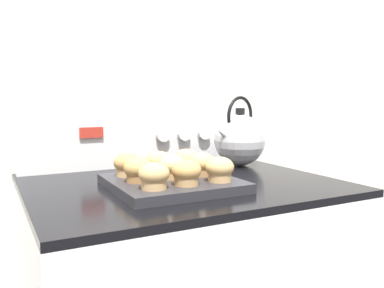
{
  "coord_description": "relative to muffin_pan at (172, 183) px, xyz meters",
  "views": [
    {
      "loc": [
        -0.45,
        -0.6,
        1.15
      ],
      "look_at": [
        -0.01,
        0.25,
        1.04
      ],
      "focal_mm": 38.0,
      "sensor_mm": 36.0,
      "label": 1
    }
  ],
  "objects": [
    {
      "name": "wall_back",
      "position": [
        0.05,
        0.39,
        0.25
      ],
      "size": [
        8.0,
        0.05,
        2.4
      ],
      "color": "silver",
      "rests_on": "ground_plane"
    },
    {
      "name": "control_panel",
      "position": [
        0.05,
        0.34,
        0.09
      ],
      "size": [
        0.75,
        0.07,
        0.2
      ],
      "color": "white",
      "rests_on": "stove_range"
    },
    {
      "name": "muffin_pan",
      "position": [
        0.0,
        0.0,
        0.0
      ],
      "size": [
        0.29,
        0.29,
        0.02
      ],
      "color": "#28282D",
      "rests_on": "stove_range"
    },
    {
      "name": "muffin_r0_c0",
      "position": [
        -0.08,
        -0.08,
        0.04
      ],
      "size": [
        0.07,
        0.07,
        0.06
      ],
      "color": "tan",
      "rests_on": "muffin_pan"
    },
    {
      "name": "muffin_r0_c1",
      "position": [
        -0.0,
        -0.08,
        0.04
      ],
      "size": [
        0.07,
        0.07,
        0.06
      ],
      "color": "tan",
      "rests_on": "muffin_pan"
    },
    {
      "name": "muffin_r0_c2",
      "position": [
        0.08,
        -0.08,
        0.04
      ],
      "size": [
        0.07,
        0.07,
        0.06
      ],
      "color": "tan",
      "rests_on": "muffin_pan"
    },
    {
      "name": "muffin_r1_c0",
      "position": [
        -0.08,
        0.0,
        0.04
      ],
      "size": [
        0.07,
        0.07,
        0.06
      ],
      "color": "olive",
      "rests_on": "muffin_pan"
    },
    {
      "name": "muffin_r1_c1",
      "position": [
        0.0,
        0.0,
        0.04
      ],
      "size": [
        0.07,
        0.07,
        0.06
      ],
      "color": "tan",
      "rests_on": "muffin_pan"
    },
    {
      "name": "muffin_r1_c2",
      "position": [
        0.08,
        0.0,
        0.04
      ],
      "size": [
        0.07,
        0.07,
        0.06
      ],
      "color": "#A37A4C",
      "rests_on": "muffin_pan"
    },
    {
      "name": "muffin_r2_c0",
      "position": [
        -0.08,
        0.08,
        0.04
      ],
      "size": [
        0.07,
        0.07,
        0.06
      ],
      "color": "tan",
      "rests_on": "muffin_pan"
    },
    {
      "name": "muffin_r2_c1",
      "position": [
        -0.0,
        0.08,
        0.04
      ],
      "size": [
        0.07,
        0.07,
        0.06
      ],
      "color": "#A37A4C",
      "rests_on": "muffin_pan"
    },
    {
      "name": "muffin_r2_c2",
      "position": [
        0.08,
        0.09,
        0.04
      ],
      "size": [
        0.07,
        0.07,
        0.06
      ],
      "color": "tan",
      "rests_on": "muffin_pan"
    },
    {
      "name": "tea_kettle",
      "position": [
        0.32,
        0.19,
        0.07
      ],
      "size": [
        0.2,
        0.16,
        0.22
      ],
      "color": "silver",
      "rests_on": "stove_range"
    }
  ]
}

